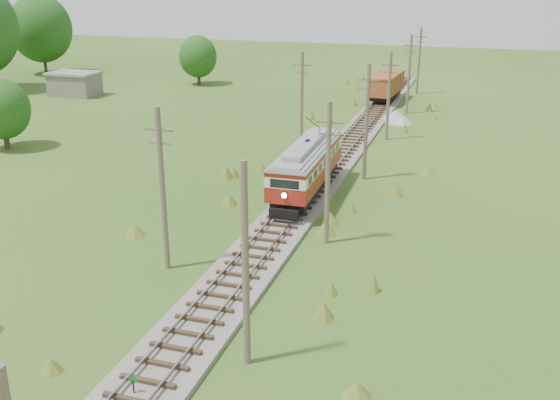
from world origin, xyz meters
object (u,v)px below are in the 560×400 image
(switch_marker, at_px, (133,384))
(gondola, at_px, (386,85))
(streetcar, at_px, (307,163))
(gravel_pile, at_px, (397,117))

(switch_marker, height_order, gondola, gondola)
(streetcar, distance_m, gondola, 37.55)
(switch_marker, distance_m, gravel_pile, 50.59)
(streetcar, xyz_separation_m, gravel_pile, (2.92, 26.41, -1.95))
(switch_marker, xyz_separation_m, streetcar, (0.20, 24.09, 1.92))
(streetcar, height_order, gondola, streetcar)
(switch_marker, relative_size, gravel_pile, 0.28)
(streetcar, bearing_deg, gondola, 88.79)
(switch_marker, bearing_deg, gondola, 89.81)
(gondola, relative_size, gravel_pile, 2.38)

